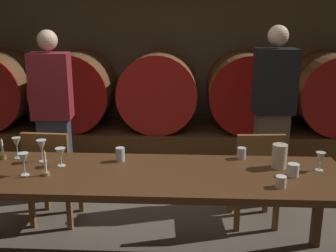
# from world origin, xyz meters

# --- Properties ---
(back_wall) EXTENTS (6.62, 0.24, 2.54)m
(back_wall) POSITION_xyz_m (0.00, 2.97, 1.27)
(back_wall) COLOR brown
(back_wall) RESTS_ON ground
(barrel_shelf) EXTENTS (5.96, 0.90, 0.39)m
(barrel_shelf) POSITION_xyz_m (0.00, 2.42, 0.20)
(barrel_shelf) COLOR brown
(barrel_shelf) RESTS_ON ground
(wine_barrel_left) EXTENTS (0.98, 0.82, 0.98)m
(wine_barrel_left) POSITION_xyz_m (-1.09, 2.42, 0.87)
(wine_barrel_left) COLOR brown
(wine_barrel_left) RESTS_ON barrel_shelf
(wine_barrel_center) EXTENTS (0.98, 0.82, 0.98)m
(wine_barrel_center) POSITION_xyz_m (-0.02, 2.42, 0.87)
(wine_barrel_center) COLOR brown
(wine_barrel_center) RESTS_ON barrel_shelf
(wine_barrel_right) EXTENTS (0.98, 0.82, 0.98)m
(wine_barrel_right) POSITION_xyz_m (1.09, 2.42, 0.87)
(wine_barrel_right) COLOR brown
(wine_barrel_right) RESTS_ON barrel_shelf
(wine_barrel_far_right) EXTENTS (0.98, 0.82, 0.98)m
(wine_barrel_far_right) POSITION_xyz_m (2.16, 2.42, 0.87)
(wine_barrel_far_right) COLOR brown
(wine_barrel_far_right) RESTS_ON barrel_shelf
(dining_table) EXTENTS (2.85, 0.79, 0.75)m
(dining_table) POSITION_xyz_m (0.07, -0.05, 0.68)
(dining_table) COLOR #4C2D16
(dining_table) RESTS_ON ground
(chair_left) EXTENTS (0.42, 0.42, 0.88)m
(chair_left) POSITION_xyz_m (-0.83, 0.56, 0.49)
(chair_left) COLOR brown
(chair_left) RESTS_ON ground
(chair_right) EXTENTS (0.43, 0.43, 0.88)m
(chair_right) POSITION_xyz_m (0.96, 0.61, 0.49)
(chair_right) COLOR brown
(chair_right) RESTS_ON ground
(guest_left) EXTENTS (0.40, 0.27, 1.69)m
(guest_left) POSITION_xyz_m (-0.98, 1.13, 0.86)
(guest_left) COLOR #33384C
(guest_left) RESTS_ON ground
(guest_right) EXTENTS (0.40, 0.27, 1.74)m
(guest_right) POSITION_xyz_m (1.17, 1.12, 0.89)
(guest_right) COLOR brown
(guest_right) RESTS_ON ground
(candle_left) EXTENTS (0.05, 0.05, 0.17)m
(candle_left) POSITION_xyz_m (-1.07, 0.18, 0.80)
(candle_left) COLOR olive
(candle_left) RESTS_ON dining_table
(candle_right) EXTENTS (0.05, 0.05, 0.19)m
(candle_right) POSITION_xyz_m (-0.63, -0.13, 0.80)
(candle_right) COLOR olive
(candle_right) RESTS_ON dining_table
(pitcher) EXTENTS (0.11, 0.11, 0.18)m
(pitcher) POSITION_xyz_m (1.03, 0.10, 0.84)
(pitcher) COLOR beige
(pitcher) RESTS_ON dining_table
(wine_glass_left) EXTENTS (0.07, 0.07, 0.17)m
(wine_glass_left) POSITION_xyz_m (-0.96, 0.21, 0.87)
(wine_glass_left) COLOR silver
(wine_glass_left) RESTS_ON dining_table
(wine_glass_center_left) EXTENTS (0.08, 0.08, 0.16)m
(wine_glass_center_left) POSITION_xyz_m (-0.78, -0.13, 0.87)
(wine_glass_center_left) COLOR white
(wine_glass_center_left) RESTS_ON dining_table
(wine_glass_center_right) EXTENTS (0.07, 0.07, 0.17)m
(wine_glass_center_right) POSITION_xyz_m (-0.75, 0.14, 0.87)
(wine_glass_center_right) COLOR white
(wine_glass_center_right) RESTS_ON dining_table
(wine_glass_right) EXTENTS (0.08, 0.08, 0.14)m
(wine_glass_right) POSITION_xyz_m (-0.57, 0.06, 0.85)
(wine_glass_right) COLOR white
(wine_glass_right) RESTS_ON dining_table
(wine_glass_far_right) EXTENTS (0.07, 0.07, 0.14)m
(wine_glass_far_right) POSITION_xyz_m (1.31, 0.06, 0.85)
(wine_glass_far_right) COLOR silver
(wine_glass_far_right) RESTS_ON dining_table
(cup_far_left) EXTENTS (0.07, 0.07, 0.11)m
(cup_far_left) POSITION_xyz_m (-0.15, 0.18, 0.80)
(cup_far_left) COLOR silver
(cup_far_left) RESTS_ON dining_table
(cup_center_left) EXTENTS (0.07, 0.07, 0.09)m
(cup_center_left) POSITION_xyz_m (0.78, 0.28, 0.79)
(cup_center_left) COLOR silver
(cup_center_left) RESTS_ON dining_table
(cup_center_right) EXTENTS (0.07, 0.07, 0.08)m
(cup_center_right) POSITION_xyz_m (0.97, -0.25, 0.79)
(cup_center_right) COLOR white
(cup_center_right) RESTS_ON dining_table
(cup_far_right) EXTENTS (0.08, 0.08, 0.09)m
(cup_far_right) POSITION_xyz_m (1.10, -0.06, 0.80)
(cup_far_right) COLOR white
(cup_far_right) RESTS_ON dining_table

